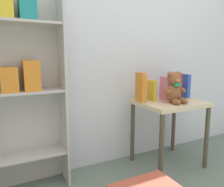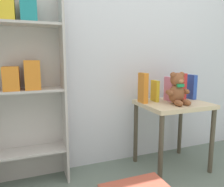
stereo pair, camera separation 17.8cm
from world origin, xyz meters
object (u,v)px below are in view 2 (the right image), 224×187
Objects in this scene: teddy_bear at (177,90)px; book_standing_pink at (169,89)px; book_standing_orange at (143,88)px; bookshelf_side at (22,79)px; display_table at (173,113)px; book_standing_yellow at (155,91)px; book_standing_red at (181,87)px; book_standing_blue at (191,87)px.

teddy_bear is 1.25× the size of book_standing_pink.
book_standing_pink is (0.26, -0.02, -0.02)m from book_standing_orange.
teddy_bear is at bearing -12.94° from bookshelf_side.
book_standing_orange is (-0.24, 0.16, 0.01)m from teddy_bear.
display_table is 0.36m from book_standing_orange.
book_standing_pink is at bearing -0.98° from book_standing_orange.
book_standing_yellow is at bearing 141.71° from display_table.
display_table is (1.25, -0.21, -0.34)m from bookshelf_side.
book_standing_red is 0.13m from book_standing_blue.
book_standing_red is at bearing -5.47° from bookshelf_side.
teddy_bear reaches higher than display_table.
teddy_bear is (1.23, -0.28, -0.11)m from bookshelf_side.
bookshelf_side is at bearing 170.47° from display_table.
teddy_bear is 0.29m from book_standing_orange.
display_table is at bearing -90.15° from book_standing_pink.
book_standing_pink is at bearing 178.85° from book_standing_red.
book_standing_blue is (0.26, 0.01, 0.01)m from book_standing_pink.
teddy_bear is 1.05× the size of book_standing_orange.
book_standing_red is 1.08× the size of book_standing_blue.
bookshelf_side is at bearing 177.01° from book_standing_yellow.
book_standing_orange is at bearing -6.77° from bookshelf_side.
book_standing_orange is 1.19× the size of book_standing_pink.
teddy_bear is at bearing -105.59° from display_table.
bookshelf_side is 1.39m from book_standing_red.
book_standing_orange is (-0.26, 0.09, 0.23)m from display_table.
teddy_bear is at bearing -137.20° from book_standing_red.
book_standing_yellow is (0.13, 0.01, -0.04)m from book_standing_orange.
book_standing_orange is at bearing 145.75° from teddy_bear.
book_standing_orange is at bearing 160.57° from display_table.
book_standing_pink is at bearing -177.06° from book_standing_blue.
display_table is 2.23× the size of teddy_bear.
book_standing_pink is (1.25, -0.13, -0.13)m from bookshelf_side.
bookshelf_side is at bearing 173.73° from book_standing_pink.
bookshelf_side is 2.49× the size of display_table.
bookshelf_side reaches higher than display_table.
book_standing_yellow is (-0.13, 0.10, 0.20)m from display_table.
book_standing_blue is (0.52, -0.01, -0.02)m from book_standing_orange.
book_standing_pink is 0.95× the size of book_standing_blue.
book_standing_orange reaches higher than display_table.
book_standing_orange is 0.14m from book_standing_yellow.
teddy_bear is 0.21m from book_standing_yellow.
book_standing_red is (0.13, 0.00, 0.02)m from book_standing_pink.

